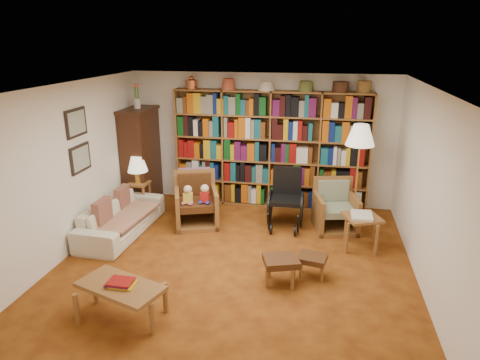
% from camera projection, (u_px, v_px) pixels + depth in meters
% --- Properties ---
extents(floor, '(5.00, 5.00, 0.00)m').
position_uv_depth(floor, '(236.00, 261.00, 6.23)').
color(floor, '#904F16').
rests_on(floor, ground).
extents(ceiling, '(5.00, 5.00, 0.00)m').
position_uv_depth(ceiling, '(235.00, 87.00, 5.44)').
color(ceiling, white).
rests_on(ceiling, wall_back).
extents(wall_back, '(5.00, 0.00, 5.00)m').
position_uv_depth(wall_back, '(261.00, 140.00, 8.17)').
color(wall_back, white).
rests_on(wall_back, floor).
extents(wall_front, '(5.00, 0.00, 5.00)m').
position_uv_depth(wall_front, '(175.00, 275.00, 3.51)').
color(wall_front, white).
rests_on(wall_front, floor).
extents(wall_left, '(0.00, 5.00, 5.00)m').
position_uv_depth(wall_left, '(69.00, 170.00, 6.28)').
color(wall_left, white).
rests_on(wall_left, floor).
extents(wall_right, '(0.00, 5.00, 5.00)m').
position_uv_depth(wall_right, '(429.00, 192.00, 5.39)').
color(wall_right, white).
rests_on(wall_right, floor).
extents(bookshelf, '(3.60, 0.30, 2.42)m').
position_uv_depth(bookshelf, '(271.00, 146.00, 7.99)').
color(bookshelf, brown).
rests_on(bookshelf, floor).
extents(curio_cabinet, '(0.50, 0.95, 2.40)m').
position_uv_depth(curio_cabinet, '(141.00, 156.00, 8.20)').
color(curio_cabinet, '#3B1E10').
rests_on(curio_cabinet, floor).
extents(framed_pictures, '(0.03, 0.52, 0.97)m').
position_uv_depth(framed_pictures, '(78.00, 141.00, 6.44)').
color(framed_pictures, black).
rests_on(framed_pictures, wall_left).
extents(sofa, '(1.91, 0.81, 0.55)m').
position_uv_depth(sofa, '(121.00, 218.00, 7.07)').
color(sofa, beige).
rests_on(sofa, floor).
extents(sofa_throw, '(0.80, 1.34, 0.04)m').
position_uv_depth(sofa_throw, '(124.00, 216.00, 7.05)').
color(sofa_throw, beige).
rests_on(sofa_throw, sofa).
extents(cushion_left, '(0.13, 0.38, 0.38)m').
position_uv_depth(cushion_left, '(123.00, 200.00, 7.36)').
color(cushion_left, maroon).
rests_on(cushion_left, sofa).
extents(cushion_right, '(0.14, 0.41, 0.40)m').
position_uv_depth(cushion_right, '(103.00, 215.00, 6.71)').
color(cushion_right, maroon).
rests_on(cushion_right, sofa).
extents(side_table_lamp, '(0.37, 0.37, 0.56)m').
position_uv_depth(side_table_lamp, '(139.00, 191.00, 7.96)').
color(side_table_lamp, brown).
rests_on(side_table_lamp, floor).
extents(table_lamp, '(0.37, 0.37, 0.50)m').
position_uv_depth(table_lamp, '(137.00, 165.00, 7.80)').
color(table_lamp, gold).
rests_on(table_lamp, side_table_lamp).
extents(armchair_leather, '(0.97, 0.97, 0.92)m').
position_uv_depth(armchair_leather, '(198.00, 202.00, 7.45)').
color(armchair_leather, brown).
rests_on(armchair_leather, floor).
extents(armchair_sage, '(0.83, 0.85, 0.84)m').
position_uv_depth(armchair_sage, '(336.00, 210.00, 7.26)').
color(armchair_sage, brown).
rests_on(armchair_sage, floor).
extents(wheelchair, '(0.58, 0.81, 1.02)m').
position_uv_depth(wheelchair, '(286.00, 200.00, 7.31)').
color(wheelchair, black).
rests_on(wheelchair, floor).
extents(floor_lamp, '(0.47, 0.47, 1.78)m').
position_uv_depth(floor_lamp, '(360.00, 139.00, 6.91)').
color(floor_lamp, gold).
rests_on(floor_lamp, floor).
extents(side_table_papers, '(0.64, 0.64, 0.57)m').
position_uv_depth(side_table_papers, '(362.00, 221.00, 6.49)').
color(side_table_papers, brown).
rests_on(side_table_papers, floor).
extents(footstool_a, '(0.54, 0.50, 0.38)m').
position_uv_depth(footstool_a, '(281.00, 263.00, 5.58)').
color(footstool_a, '#4F2E15').
rests_on(footstool_a, floor).
extents(footstool_b, '(0.43, 0.39, 0.32)m').
position_uv_depth(footstool_b, '(312.00, 260.00, 5.75)').
color(footstool_b, '#4F2E15').
rests_on(footstool_b, floor).
extents(coffee_table, '(1.10, 0.79, 0.49)m').
position_uv_depth(coffee_table, '(121.00, 289.00, 4.86)').
color(coffee_table, brown).
rests_on(coffee_table, floor).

